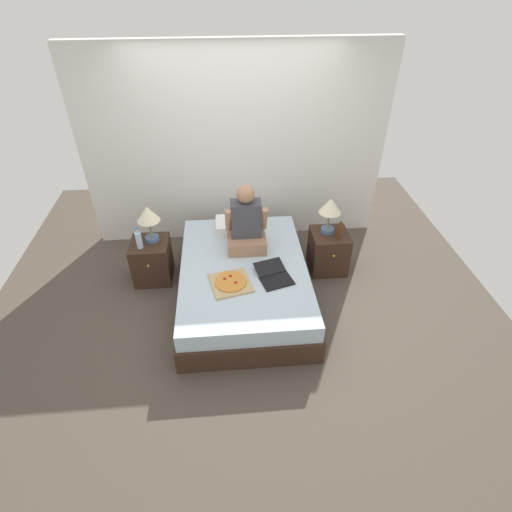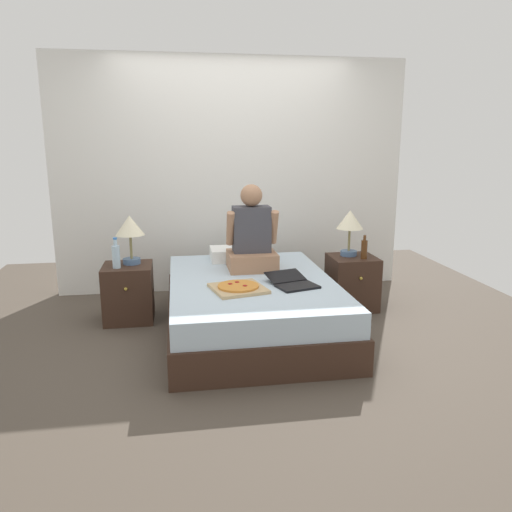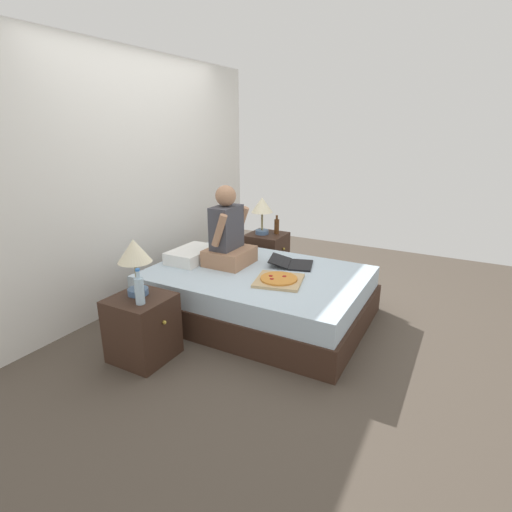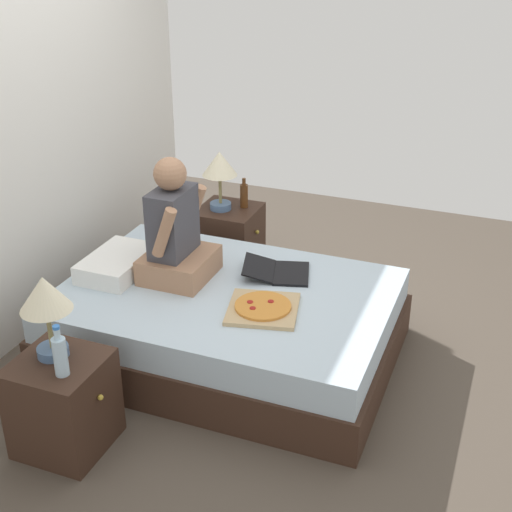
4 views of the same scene
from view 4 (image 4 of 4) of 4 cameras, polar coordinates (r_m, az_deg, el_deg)
The scene contains 13 objects.
ground_plane at distance 4.60m, azimuth -2.26°, elevation -7.85°, with size 5.80×5.80×0.00m, color #4C4238.
wall_back at distance 4.74m, azimuth -18.22°, elevation 8.70°, with size 3.80×0.12×2.50m, color silver.
bed at distance 4.47m, azimuth -2.31°, elevation -5.40°, with size 1.42×2.04×0.47m.
nightstand_left at distance 3.89m, azimuth -15.15°, elevation -11.32°, with size 0.44×0.47×0.52m.
lamp_on_left_nightstand at distance 3.63m, azimuth -16.51°, elevation -3.35°, with size 0.26×0.26×0.45m.
water_bottle at distance 3.58m, azimuth -15.40°, elevation -7.65°, with size 0.07×0.07×0.28m.
nightstand_right at distance 5.49m, azimuth -2.18°, elevation 1.30°, with size 0.44×0.47×0.52m.
lamp_on_right_nightstand at distance 5.26m, azimuth -2.92°, elevation 7.07°, with size 0.26×0.26×0.45m.
beer_bottle at distance 5.37m, azimuth -0.96°, elevation 4.89°, with size 0.06×0.06×0.23m.
pillow at distance 4.62m, azimuth -11.00°, elevation -0.60°, with size 0.52×0.34×0.12m, color white.
person_seated at distance 4.41m, azimuth -6.45°, elevation 1.72°, with size 0.47×0.40×0.78m.
laptop at distance 4.52m, azimuth 1.97°, elevation -1.25°, with size 0.42×0.49×0.07m.
pizza_box at distance 4.12m, azimuth 0.56°, elevation -4.19°, with size 0.48×0.48×0.04m.
Camera 4 is at (-3.47, -1.56, 2.58)m, focal length 50.00 mm.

